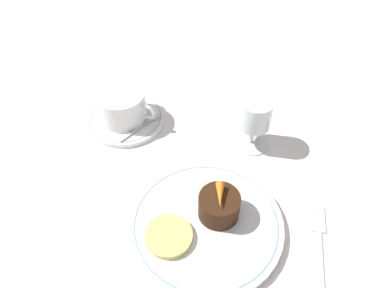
{
  "coord_description": "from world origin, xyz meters",
  "views": [
    {
      "loc": [
        0.14,
        -0.34,
        0.53
      ],
      "look_at": [
        -0.05,
        0.08,
        0.04
      ],
      "focal_mm": 35.0,
      "sensor_mm": 36.0,
      "label": 1
    }
  ],
  "objects_px": {
    "wine_glass": "(255,118)",
    "dessert_cake": "(219,206)",
    "coffee_cup": "(122,105)",
    "dinner_plate": "(206,224)",
    "fork": "(320,245)"
  },
  "relations": [
    {
      "from": "dinner_plate",
      "to": "coffee_cup",
      "type": "xyz_separation_m",
      "value": [
        -0.25,
        0.17,
        0.03
      ]
    },
    {
      "from": "coffee_cup",
      "to": "dessert_cake",
      "type": "distance_m",
      "value": 0.3
    },
    {
      "from": "wine_glass",
      "to": "fork",
      "type": "relative_size",
      "value": 0.55
    },
    {
      "from": "fork",
      "to": "wine_glass",
      "type": "bearing_deg",
      "value": 133.72
    },
    {
      "from": "dinner_plate",
      "to": "fork",
      "type": "xyz_separation_m",
      "value": [
        0.17,
        0.04,
        -0.01
      ]
    },
    {
      "from": "wine_glass",
      "to": "fork",
      "type": "distance_m",
      "value": 0.24
    },
    {
      "from": "dinner_plate",
      "to": "dessert_cake",
      "type": "xyz_separation_m",
      "value": [
        0.01,
        0.02,
        0.03
      ]
    },
    {
      "from": "fork",
      "to": "dessert_cake",
      "type": "height_order",
      "value": "dessert_cake"
    },
    {
      "from": "dinner_plate",
      "to": "coffee_cup",
      "type": "height_order",
      "value": "coffee_cup"
    },
    {
      "from": "coffee_cup",
      "to": "wine_glass",
      "type": "xyz_separation_m",
      "value": [
        0.26,
        0.04,
        0.02
      ]
    },
    {
      "from": "wine_glass",
      "to": "dessert_cake",
      "type": "xyz_separation_m",
      "value": [
        0.0,
        -0.19,
        -0.03
      ]
    },
    {
      "from": "coffee_cup",
      "to": "fork",
      "type": "distance_m",
      "value": 0.44
    },
    {
      "from": "coffee_cup",
      "to": "dessert_cake",
      "type": "bearing_deg",
      "value": -29.11
    },
    {
      "from": "dinner_plate",
      "to": "coffee_cup",
      "type": "bearing_deg",
      "value": 145.84
    },
    {
      "from": "coffee_cup",
      "to": "wine_glass",
      "type": "bearing_deg",
      "value": 8.98
    }
  ]
}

